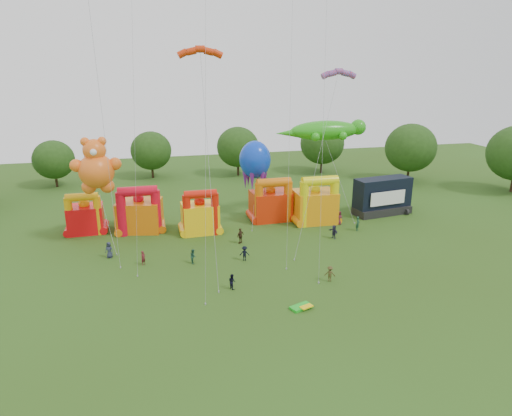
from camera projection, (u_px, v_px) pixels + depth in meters
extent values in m
plane|color=#2E4A14|center=(283.00, 338.00, 36.54)|extent=(160.00, 160.00, 0.00)
cylinder|color=#352314|center=(408.00, 172.00, 85.56)|extent=(0.44, 0.44, 3.72)
ellipsoid|color=#204013|center=(411.00, 148.00, 84.20)|extent=(9.30, 9.30, 8.89)
cylinder|color=#352314|center=(321.00, 164.00, 92.58)|extent=(0.44, 0.44, 3.51)
ellipsoid|color=#204013|center=(322.00, 143.00, 91.30)|extent=(8.77, 8.78, 8.39)
cylinder|color=#352314|center=(238.00, 167.00, 90.46)|extent=(0.44, 0.44, 3.30)
ellipsoid|color=#204013|center=(238.00, 147.00, 89.26)|extent=(8.25, 8.25, 7.88)
cylinder|color=#352314|center=(152.00, 170.00, 88.53)|extent=(0.44, 0.44, 3.09)
ellipsoid|color=#204013|center=(151.00, 151.00, 87.40)|extent=(7.73, 7.72, 7.38)
cylinder|color=#352314|center=(56.00, 179.00, 81.93)|extent=(0.44, 0.44, 2.88)
ellipsoid|color=#204013|center=(54.00, 160.00, 80.88)|extent=(7.20, 7.20, 6.88)
cube|color=red|center=(86.00, 219.00, 59.45)|extent=(4.49, 3.63, 3.58)
cylinder|color=#EBA10C|center=(70.00, 217.00, 57.64)|extent=(0.97, 0.97, 5.12)
cylinder|color=#EBA10C|center=(98.00, 215.00, 58.43)|extent=(0.97, 0.97, 5.12)
cylinder|color=#EBA10C|center=(82.00, 197.00, 57.27)|extent=(3.93, 1.02, 1.02)
sphere|color=#EBA10C|center=(84.00, 204.00, 58.82)|extent=(1.40, 1.40, 1.40)
cube|color=orange|center=(140.00, 215.00, 60.12)|extent=(6.34, 5.50, 4.02)
cylinder|color=red|center=(122.00, 214.00, 57.88)|extent=(1.21, 1.21, 5.74)
cylinder|color=red|center=(156.00, 212.00, 58.87)|extent=(1.21, 1.21, 5.74)
cylinder|color=red|center=(137.00, 191.00, 57.52)|extent=(4.92, 1.28, 1.28)
sphere|color=red|center=(138.00, 199.00, 59.43)|extent=(1.40, 1.40, 1.40)
cube|color=yellow|center=(200.00, 218.00, 59.41)|extent=(4.73, 3.85, 3.85)
cylinder|color=red|center=(187.00, 216.00, 57.52)|extent=(1.01, 1.01, 5.50)
cylinder|color=red|center=(215.00, 214.00, 58.34)|extent=(1.01, 1.01, 5.50)
cylinder|color=red|center=(200.00, 194.00, 57.11)|extent=(4.08, 1.06, 1.06)
sphere|color=red|center=(199.00, 202.00, 58.75)|extent=(1.40, 1.40, 1.40)
cube|color=red|center=(270.00, 205.00, 64.43)|extent=(5.49, 4.47, 4.01)
cylinder|color=orange|center=(259.00, 204.00, 62.28)|extent=(1.17, 1.17, 5.73)
cylinder|color=orange|center=(288.00, 202.00, 63.23)|extent=(1.17, 1.17, 5.73)
cylinder|color=orange|center=(274.00, 182.00, 61.90)|extent=(4.72, 1.23, 1.23)
sphere|color=orange|center=(271.00, 190.00, 63.75)|extent=(1.40, 1.40, 1.40)
cube|color=orange|center=(314.00, 206.00, 63.40)|extent=(5.71, 4.64, 4.36)
cylinder|color=yellow|center=(304.00, 204.00, 61.13)|extent=(1.22, 1.22, 6.23)
cylinder|color=yellow|center=(334.00, 202.00, 62.12)|extent=(1.22, 1.22, 6.23)
cylinder|color=yellow|center=(320.00, 181.00, 60.69)|extent=(4.95, 1.29, 1.29)
sphere|color=yellow|center=(315.00, 189.00, 62.66)|extent=(1.40, 1.40, 1.40)
cube|color=black|center=(382.00, 210.00, 67.15)|extent=(8.87, 4.38, 1.10)
cube|color=black|center=(383.00, 192.00, 66.54)|extent=(8.81, 3.97, 4.25)
cube|color=white|center=(388.00, 198.00, 65.15)|extent=(5.82, 0.92, 2.00)
cylinder|color=black|center=(364.00, 215.00, 65.23)|extent=(0.30, 0.90, 0.90)
cylinder|color=black|center=(407.00, 212.00, 66.79)|extent=(0.30, 0.90, 0.90)
sphere|color=orange|center=(96.00, 171.00, 53.08)|extent=(4.10, 4.10, 4.10)
sphere|color=orange|center=(94.00, 150.00, 52.36)|extent=(2.61, 2.61, 2.61)
sphere|color=orange|center=(85.00, 142.00, 51.84)|extent=(1.02, 1.02, 1.02)
sphere|color=orange|center=(102.00, 141.00, 52.26)|extent=(1.02, 1.02, 1.02)
sphere|color=orange|center=(76.00, 166.00, 52.37)|extent=(1.49, 1.49, 1.49)
sphere|color=orange|center=(115.00, 164.00, 53.35)|extent=(1.49, 1.49, 1.49)
sphere|color=orange|center=(89.00, 187.00, 53.40)|extent=(1.68, 1.68, 1.68)
sphere|color=orange|center=(107.00, 186.00, 53.87)|extent=(1.68, 1.68, 1.68)
sphere|color=white|center=(93.00, 152.00, 51.19)|extent=(0.74, 0.74, 0.74)
ellipsoid|color=#289F16|center=(325.00, 130.00, 64.76)|extent=(10.44, 3.26, 2.77)
sphere|color=#289F16|center=(358.00, 127.00, 65.84)|extent=(2.24, 2.24, 2.24)
cone|color=#289F16|center=(289.00, 133.00, 63.61)|extent=(4.08, 1.63, 1.63)
sphere|color=#289F16|center=(334.00, 133.00, 66.92)|extent=(1.22, 1.22, 1.22)
sphere|color=#289F16|center=(343.00, 136.00, 63.90)|extent=(1.22, 1.22, 1.22)
sphere|color=#289F16|center=(307.00, 134.00, 65.99)|extent=(1.22, 1.22, 1.22)
sphere|color=#289F16|center=(316.00, 137.00, 62.96)|extent=(1.22, 1.22, 1.22)
ellipsoid|color=blue|center=(255.00, 160.00, 64.68)|extent=(4.47, 4.47, 5.36)
cone|color=#591E8C|center=(265.00, 176.00, 65.75)|extent=(1.01, 1.01, 3.57)
cone|color=#591E8C|center=(258.00, 174.00, 66.75)|extent=(1.01, 1.01, 3.57)
cone|color=#591E8C|center=(248.00, 175.00, 66.42)|extent=(1.01, 1.01, 3.57)
cone|color=#591E8C|center=(245.00, 177.00, 65.09)|extent=(1.01, 1.01, 3.57)
cone|color=#591E8C|center=(252.00, 179.00, 64.09)|extent=(1.01, 1.01, 3.57)
cone|color=#591E8C|center=(262.00, 178.00, 64.42)|extent=(1.01, 1.01, 3.57)
cube|color=green|center=(301.00, 307.00, 41.06)|extent=(2.22, 1.62, 0.24)
cube|color=yellow|center=(306.00, 307.00, 40.83)|extent=(1.33, 0.97, 0.10)
imported|color=#272D41|center=(109.00, 250.00, 51.64)|extent=(1.08, 0.90, 1.88)
imported|color=maroon|center=(143.00, 258.00, 49.81)|extent=(0.70, 0.69, 1.62)
imported|color=#1C4633|center=(193.00, 256.00, 50.24)|extent=(0.64, 0.82, 1.64)
imported|color=black|center=(245.00, 253.00, 50.93)|extent=(1.23, 0.90, 1.71)
imported|color=#3F2B19|center=(240.00, 236.00, 55.84)|extent=(1.21, 1.05, 1.95)
imported|color=#222138|center=(334.00, 232.00, 57.45)|extent=(0.95, 1.71, 1.76)
imported|color=#511723|center=(339.00, 218.00, 62.47)|extent=(0.97, 0.66, 1.91)
imported|color=#19402A|center=(358.00, 224.00, 60.13)|extent=(0.82, 0.85, 1.96)
imported|color=black|center=(232.00, 281.00, 44.47)|extent=(0.84, 0.92, 1.54)
imported|color=#423A1A|center=(330.00, 274.00, 45.99)|extent=(1.24, 1.05, 1.66)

